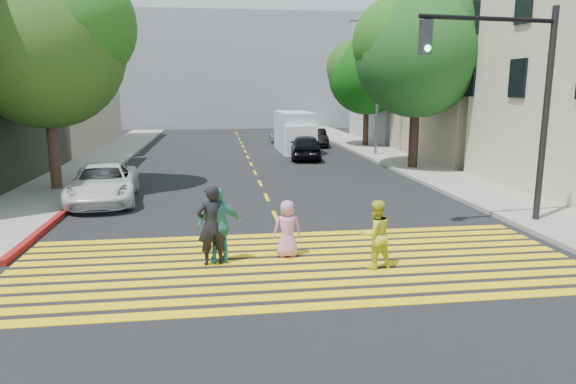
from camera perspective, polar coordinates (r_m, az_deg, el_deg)
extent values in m
plane|color=black|center=(11.14, 2.15, -10.12)|extent=(120.00, 120.00, 0.00)
cube|color=gray|center=(33.13, -19.47, 3.76)|extent=(3.00, 40.00, 0.15)
cube|color=gray|center=(27.53, 14.27, 2.64)|extent=(3.00, 60.00, 0.15)
cube|color=maroon|center=(17.44, -24.58, -2.94)|extent=(0.20, 8.00, 0.16)
cube|color=yellow|center=(10.05, 3.36, -12.56)|extent=(13.40, 0.35, 0.01)
cube|color=yellow|center=(10.54, 2.77, -11.37)|extent=(13.40, 0.35, 0.01)
cube|color=yellow|center=(11.04, 2.24, -10.28)|extent=(13.40, 0.35, 0.01)
cube|color=yellow|center=(11.55, 1.75, -9.29)|extent=(13.40, 0.35, 0.01)
cube|color=yellow|center=(12.06, 1.31, -8.38)|extent=(13.40, 0.35, 0.01)
cube|color=yellow|center=(12.57, 0.91, -7.54)|extent=(13.40, 0.35, 0.01)
cube|color=yellow|center=(13.09, 0.54, -6.77)|extent=(13.40, 0.35, 0.01)
cube|color=yellow|center=(13.60, 0.20, -6.06)|extent=(13.40, 0.35, 0.01)
cube|color=yellow|center=(14.12, -0.11, -5.39)|extent=(13.40, 0.35, 0.01)
cube|color=yellow|center=(14.65, -0.40, -4.78)|extent=(13.40, 0.35, 0.01)
cube|color=yellow|center=(16.80, -1.40, -2.67)|extent=(0.12, 1.40, 0.01)
cube|color=yellow|center=(19.71, -2.39, -0.58)|extent=(0.12, 1.40, 0.01)
cube|color=yellow|center=(22.65, -3.12, 0.98)|extent=(0.12, 1.40, 0.01)
cube|color=yellow|center=(25.59, -3.68, 2.17)|extent=(0.12, 1.40, 0.01)
cube|color=yellow|center=(28.55, -4.13, 3.12)|extent=(0.12, 1.40, 0.01)
cube|color=yellow|center=(31.52, -4.49, 3.89)|extent=(0.12, 1.40, 0.01)
cube|color=yellow|center=(34.49, -4.79, 4.53)|extent=(0.12, 1.40, 0.01)
cube|color=yellow|center=(37.47, -5.05, 5.07)|extent=(0.12, 1.40, 0.01)
cube|color=yellow|center=(40.45, -5.27, 5.52)|extent=(0.12, 1.40, 0.01)
cube|color=yellow|center=(43.43, -5.45, 5.92)|extent=(0.12, 1.40, 0.01)
cube|color=yellow|center=(46.42, -5.62, 6.26)|extent=(0.12, 1.40, 0.01)
cube|color=yellow|center=(49.40, -5.76, 6.56)|extent=(0.12, 1.40, 0.01)
cube|color=tan|center=(40.76, -28.82, 11.28)|extent=(12.00, 16.00, 10.00)
cube|color=tan|center=(33.71, 22.60, 12.07)|extent=(10.00, 10.00, 10.00)
cube|color=gray|center=(43.59, 15.19, 12.18)|extent=(10.00, 10.00, 10.00)
cube|color=gray|center=(58.26, -6.23, 13.17)|extent=(30.00, 8.00, 12.00)
cylinder|color=#382414|center=(22.58, -24.55, 3.97)|extent=(0.52, 0.52, 3.16)
sphere|color=#224B11|center=(22.49, -25.41, 14.14)|extent=(7.53, 7.53, 6.07)
sphere|color=#1A6413|center=(22.18, -22.47, 16.79)|extent=(5.65, 5.65, 4.56)
sphere|color=#0A3E0D|center=(22.98, -28.10, 15.35)|extent=(5.27, 5.27, 4.25)
cylinder|color=black|center=(27.03, 13.79, 5.85)|extent=(0.58, 0.58, 3.28)
sphere|color=#174E19|center=(26.97, 14.21, 14.55)|extent=(7.41, 7.41, 6.17)
sphere|color=black|center=(27.57, 16.84, 16.27)|extent=(5.55, 5.55, 4.62)
sphere|color=#114411|center=(26.66, 11.97, 16.02)|extent=(5.18, 5.18, 4.32)
cylinder|color=#482F1D|center=(37.22, 8.63, 7.13)|extent=(0.51, 0.51, 2.84)
sphere|color=#08480C|center=(37.13, 8.80, 12.65)|extent=(6.90, 6.90, 5.41)
sphere|color=#08330E|center=(37.40, 10.56, 13.83)|extent=(5.17, 5.17, 4.06)
sphere|color=#133D0C|center=(37.03, 7.30, 13.54)|extent=(4.83, 4.83, 3.79)
imported|color=black|center=(12.13, -8.47, -3.65)|extent=(0.79, 0.62, 1.92)
imported|color=yellow|center=(11.97, 9.69, -4.68)|extent=(0.89, 0.75, 1.61)
imported|color=pink|center=(12.62, -0.08, -4.10)|extent=(0.70, 0.46, 1.42)
imported|color=teal|center=(12.25, -7.60, -3.71)|extent=(1.12, 0.60, 1.83)
imported|color=silver|center=(19.91, -19.83, 0.88)|extent=(2.77, 5.18, 1.38)
imported|color=black|center=(30.48, 1.97, 5.06)|extent=(2.28, 4.53, 1.48)
imported|color=#BBBBBB|center=(38.79, -0.31, 6.27)|extent=(2.15, 4.57, 1.29)
imported|color=black|center=(37.45, 3.17, 6.06)|extent=(1.60, 3.93, 1.27)
cube|color=silver|center=(34.41, 0.71, 6.73)|extent=(2.13, 5.23, 2.61)
cube|color=white|center=(32.19, 1.35, 5.75)|extent=(1.99, 1.27, 1.88)
cylinder|color=black|center=(32.53, -0.23, 4.80)|extent=(0.27, 0.73, 0.73)
cylinder|color=black|center=(32.81, 2.67, 4.84)|extent=(0.27, 0.73, 0.73)
cylinder|color=black|center=(36.23, -1.08, 5.47)|extent=(0.27, 0.73, 0.73)
cylinder|color=black|center=(36.48, 1.54, 5.50)|extent=(0.27, 0.73, 0.73)
cylinder|color=black|center=(17.15, 26.68, 7.25)|extent=(0.21, 0.21, 6.41)
cylinder|color=black|center=(15.93, 21.49, 17.48)|extent=(4.26, 0.60, 0.13)
cube|color=#2D2D2F|center=(14.86, 15.03, 16.28)|extent=(0.31, 0.31, 0.90)
sphere|color=#2FF074|center=(14.71, 15.27, 15.16)|extent=(0.19, 0.19, 0.17)
cylinder|color=slate|center=(32.03, 9.92, 11.31)|extent=(0.18, 0.18, 8.29)
cylinder|color=gray|center=(32.24, 8.62, 18.41)|extent=(1.64, 0.50, 0.11)
cube|color=slate|center=(32.21, 7.24, 18.37)|extent=(0.50, 0.30, 0.14)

